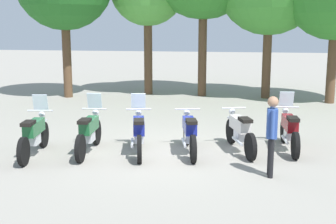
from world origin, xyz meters
TOP-DOWN VIEW (x-y plane):
  - ground_plane at (0.00, 0.00)m, footprint 80.00×80.00m
  - motorcycle_0 at (-3.00, -0.71)m, footprint 0.62×2.18m
  - motorcycle_1 at (-1.80, -0.28)m, footprint 0.62×2.19m
  - motorcycle_2 at (-0.61, -0.13)m, footprint 0.74×2.16m
  - motorcycle_3 at (0.59, 0.05)m, footprint 0.71×2.16m
  - motorcycle_4 at (1.78, 0.40)m, footprint 0.86×2.12m
  - motorcycle_5 at (2.99, 0.71)m, footprint 0.62×2.19m
  - person_0 at (2.41, -1.41)m, footprint 0.22×0.40m

SIDE VIEW (x-z plane):
  - ground_plane at x=0.00m, z-range 0.00..0.00m
  - motorcycle_3 at x=0.59m, z-range 0.01..1.00m
  - motorcycle_4 at x=1.78m, z-range 0.01..1.00m
  - motorcycle_0 at x=-3.00m, z-range -0.17..1.20m
  - motorcycle_1 at x=-1.80m, z-range -0.17..1.20m
  - motorcycle_2 at x=-0.61m, z-range -0.17..1.20m
  - motorcycle_5 at x=2.99m, z-range -0.17..1.20m
  - person_0 at x=2.41m, z-range 0.14..1.79m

